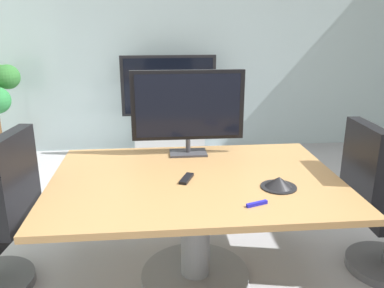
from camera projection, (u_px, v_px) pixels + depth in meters
ground_plane at (214, 272)px, 2.83m from camera, size 7.09×7.09×0.00m
wall_back_glass_partition at (183, 45)px, 5.23m from camera, size 6.09×0.10×2.82m
conference_table at (196, 203)px, 2.63m from camera, size 1.87×1.31×0.75m
office_chair_right at (381, 213)px, 2.73m from camera, size 0.60×0.58×1.09m
tv_monitor at (188, 108)px, 2.92m from camera, size 0.84×0.18×0.64m
wall_display_unit at (169, 123)px, 5.16m from camera, size 1.20×0.36×1.31m
conference_phone at (279, 183)px, 2.41m from camera, size 0.22×0.22×0.07m
remote_control at (187, 179)px, 2.53m from camera, size 0.11×0.18×0.02m
whiteboard_marker at (257, 204)px, 2.18m from camera, size 0.13×0.06×0.02m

